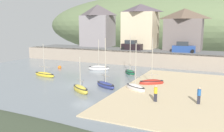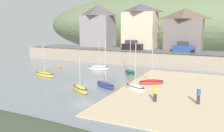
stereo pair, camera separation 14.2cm
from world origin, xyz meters
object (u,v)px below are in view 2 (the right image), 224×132
object	(u,v)px
sailboat_tall_mast	(151,82)
mooring_buoy	(60,67)
parked_car_near_slipway	(132,46)
parked_car_by_wall	(184,48)
person_on_slipway	(199,95)
sailboat_white_hull	(105,85)
sailboat_blue_trim	(130,72)
waterfront_building_right	(184,29)
sailboat_far_left	(99,68)
waterfront_building_left	(98,25)
motorboat_with_cabin	(45,74)
sailboat_nearest_shore	(135,88)
waterfront_building_centre	(141,26)
person_near_water	(155,93)
dinghy_open_wooden	(80,89)

from	to	relation	value
sailboat_tall_mast	mooring_buoy	distance (m)	17.87
parked_car_near_slipway	parked_car_by_wall	xyz separation A→B (m)	(10.13, 0.00, 0.00)
person_on_slipway	mooring_buoy	world-z (taller)	person_on_slipway
sailboat_white_hull	sailboat_blue_trim	bearing A→B (deg)	119.76
waterfront_building_right	sailboat_white_hull	world-z (taller)	waterfront_building_right
sailboat_blue_trim	person_on_slipway	size ratio (longest dim) A/B	3.73
sailboat_far_left	sailboat_tall_mast	size ratio (longest dim) A/B	0.87
waterfront_building_left	waterfront_building_right	world-z (taller)	waterfront_building_left
motorboat_with_cabin	mooring_buoy	size ratio (longest dim) A/B	8.04
sailboat_tall_mast	parked_car_by_wall	distance (m)	17.09
sailboat_nearest_shore	person_on_slipway	bearing A→B (deg)	12.80
sailboat_nearest_shore	person_on_slipway	size ratio (longest dim) A/B	3.46
waterfront_building_centre	person_near_water	world-z (taller)	waterfront_building_centre
motorboat_with_cabin	person_near_water	size ratio (longest dim) A/B	3.01
sailboat_tall_mast	person_on_slipway	size ratio (longest dim) A/B	3.68
waterfront_building_centre	sailboat_blue_trim	world-z (taller)	waterfront_building_centre
waterfront_building_right	parked_car_near_slipway	distance (m)	10.91
waterfront_building_left	person_on_slipway	bearing A→B (deg)	-46.84
sailboat_blue_trim	motorboat_with_cabin	bearing A→B (deg)	-94.73
waterfront_building_left	sailboat_tall_mast	bearing A→B (deg)	-48.02
waterfront_building_centre	person_near_water	xyz separation A→B (m)	(10.94, -27.94, -6.16)
parked_car_by_wall	person_on_slipway	distance (m)	23.06
sailboat_nearest_shore	motorboat_with_cabin	bearing A→B (deg)	-156.61
sailboat_blue_trim	person_on_slipway	xyz separation A→B (m)	(10.93, -10.77, 0.71)
parked_car_by_wall	sailboat_tall_mast	bearing A→B (deg)	-100.23
parked_car_near_slipway	waterfront_building_centre	bearing A→B (deg)	89.54
waterfront_building_centre	sailboat_nearest_shore	distance (m)	26.88
waterfront_building_right	sailboat_white_hull	size ratio (longest dim) A/B	1.35
sailboat_blue_trim	motorboat_with_cabin	size ratio (longest dim) A/B	1.24
parked_car_near_slipway	dinghy_open_wooden	bearing A→B (deg)	-80.77
waterfront_building_right	parked_car_by_wall	bearing A→B (deg)	-80.18
sailboat_tall_mast	motorboat_with_cabin	size ratio (longest dim) A/B	1.22
waterfront_building_left	parked_car_near_slipway	distance (m)	11.90
sailboat_blue_trim	sailboat_nearest_shore	world-z (taller)	sailboat_blue_trim
waterfront_building_right	motorboat_with_cabin	world-z (taller)	waterfront_building_right
parked_car_near_slipway	mooring_buoy	bearing A→B (deg)	-121.01
waterfront_building_left	sailboat_nearest_shore	size ratio (longest dim) A/B	1.71
dinghy_open_wooden	person_on_slipway	world-z (taller)	dinghy_open_wooden
sailboat_far_left	mooring_buoy	bearing A→B (deg)	174.11
person_near_water	motorboat_with_cabin	bearing A→B (deg)	164.96
dinghy_open_wooden	person_on_slipway	distance (m)	12.42
waterfront_building_left	sailboat_white_hull	world-z (taller)	waterfront_building_left
sailboat_nearest_shore	sailboat_blue_trim	bearing A→B (deg)	144.24
dinghy_open_wooden	waterfront_building_centre	bearing A→B (deg)	127.24
sailboat_far_left	sailboat_white_hull	size ratio (longest dim) A/B	0.86
sailboat_far_left	sailboat_tall_mast	xyz separation A→B (m)	(10.64, -5.88, 0.00)
motorboat_with_cabin	person_near_water	xyz separation A→B (m)	(17.64, -4.74, 0.71)
person_near_water	dinghy_open_wooden	bearing A→B (deg)	179.34
waterfront_building_centre	sailboat_tall_mast	xyz separation A→B (m)	(8.69, -21.31, -6.84)
sailboat_nearest_shore	parked_car_by_wall	size ratio (longest dim) A/B	1.32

